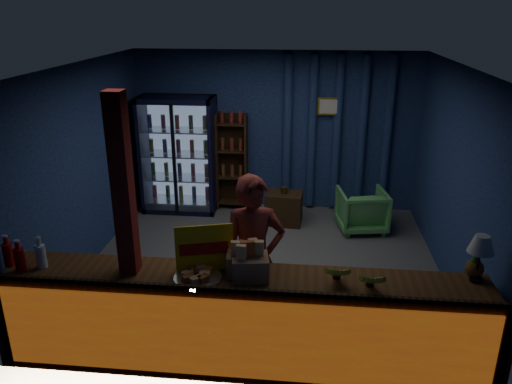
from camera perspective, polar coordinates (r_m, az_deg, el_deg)
ground at (r=6.67m, az=0.77°, el=-8.51°), size 4.60×4.60×0.00m
room_walls at (r=6.07m, az=0.84°, el=4.56°), size 4.60×4.60×4.60m
counter at (r=4.81m, az=-1.37°, el=-14.55°), size 4.40×0.57×0.99m
support_post at (r=4.64m, az=-14.47°, el=-4.88°), size 0.16×0.16×2.60m
beverage_cooler at (r=8.33m, az=-8.68°, el=4.22°), size 1.20×0.62×1.90m
bottle_shelf at (r=8.33m, az=-2.71°, el=3.44°), size 0.50×0.28×1.60m
curtain_folds at (r=8.20m, az=9.23°, el=6.58°), size 1.74×0.14×2.50m
framed_picture at (r=8.05m, az=8.35°, el=9.66°), size 0.36×0.04×0.28m
shopkeeper at (r=5.02m, az=-0.29°, el=-7.66°), size 0.72×0.56×1.73m
green_chair at (r=7.76m, az=11.99°, el=-2.02°), size 0.80×0.81×0.65m
side_table at (r=7.85m, az=3.20°, el=-1.85°), size 0.59×0.45×0.60m
yellow_sign at (r=4.61m, az=-5.92°, el=-6.37°), size 0.54×0.25×0.42m
soda_bottles at (r=5.11m, az=-25.10°, el=-6.60°), size 0.42×0.18×0.31m
snack_box_left at (r=4.49m, az=-0.66°, el=-8.37°), size 0.36×0.31×0.34m
snack_box_centre at (r=4.56m, az=-1.36°, el=-7.93°), size 0.33×0.28×0.33m
pastry_tray at (r=4.54m, az=-6.68°, el=-9.56°), size 0.43×0.43×0.07m
banana_bunches at (r=4.47m, az=11.12°, el=-9.35°), size 0.53×0.31×0.18m
table_lamp at (r=4.73m, az=24.35°, el=-5.64°), size 0.23×0.23×0.45m
pineapple at (r=4.89m, az=23.73°, el=-7.75°), size 0.16×0.16×0.28m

